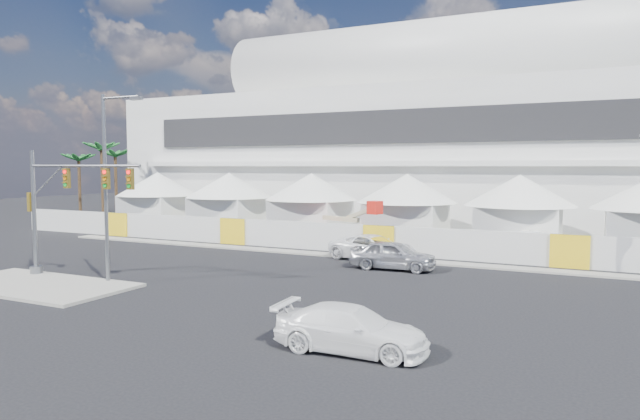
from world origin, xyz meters
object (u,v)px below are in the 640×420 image
at_px(pickup_curb, 374,248).
at_px(lot_car_a, 534,242).
at_px(boom_lift, 337,231).
at_px(sedan_silver, 393,255).
at_px(traffic_mast, 57,207).
at_px(streetlight_median, 109,175).
at_px(pickup_near, 351,329).

bearing_deg(pickup_curb, lot_car_a, -34.98).
distance_m(pickup_curb, boom_lift, 8.90).
height_order(sedan_silver, traffic_mast, traffic_mast).
xyz_separation_m(traffic_mast, boom_lift, (7.48, 19.95, -2.95)).
relative_size(pickup_curb, streetlight_median, 0.61).
height_order(pickup_curb, traffic_mast, traffic_mast).
xyz_separation_m(lot_car_a, boom_lift, (-14.63, -1.11, 0.21)).
xyz_separation_m(traffic_mast, streetlight_median, (3.53, 0.28, 1.73)).
bearing_deg(boom_lift, pickup_near, -45.41).
xyz_separation_m(sedan_silver, boom_lift, (-7.80, 9.43, 0.08)).
distance_m(streetlight_median, boom_lift, 20.61).
bearing_deg(sedan_silver, pickup_near, -169.31).
relative_size(sedan_silver, lot_car_a, 1.14).
xyz_separation_m(sedan_silver, traffic_mast, (-15.28, -10.52, 3.04)).
bearing_deg(sedan_silver, pickup_curb, 37.49).
xyz_separation_m(pickup_near, streetlight_median, (-15.27, 4.52, 4.87)).
bearing_deg(pickup_curb, sedan_silver, -126.36).
xyz_separation_m(pickup_curb, lot_car_a, (8.99, 7.99, -0.09)).
bearing_deg(pickup_curb, boom_lift, 52.75).
bearing_deg(traffic_mast, lot_car_a, 43.60).
height_order(pickup_near, traffic_mast, traffic_mast).
bearing_deg(pickup_near, lot_car_a, -10.58).
relative_size(sedan_silver, traffic_mast, 0.62).
bearing_deg(streetlight_median, boom_lift, 78.64).
distance_m(sedan_silver, pickup_curb, 3.34).
distance_m(traffic_mast, streetlight_median, 3.94).
bearing_deg(pickup_curb, traffic_mast, 148.30).
bearing_deg(sedan_silver, streetlight_median, 128.34).
bearing_deg(streetlight_median, sedan_silver, 41.08).
bearing_deg(pickup_near, pickup_curb, 15.04).
distance_m(sedan_silver, boom_lift, 12.24).
relative_size(sedan_silver, streetlight_median, 0.53).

